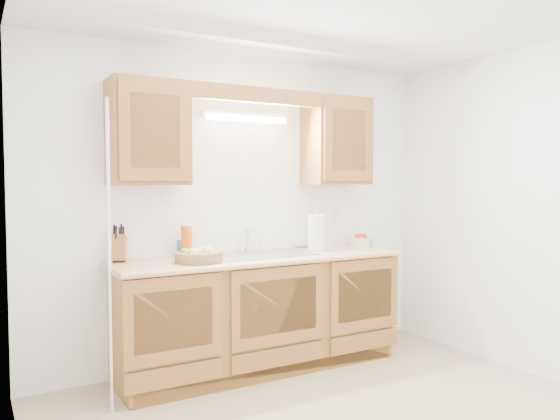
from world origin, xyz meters
TOP-DOWN VIEW (x-y plane):
  - room at (0.00, 0.00)m, footprint 3.52×3.50m
  - base_cabinets at (0.00, 1.20)m, footprint 2.20×0.60m
  - countertop at (0.00, 1.19)m, footprint 2.30×0.63m
  - upper_cabinet_left at (-0.83, 1.33)m, footprint 0.55×0.33m
  - upper_cabinet_right at (0.83, 1.33)m, footprint 0.55×0.33m
  - valance at (0.00, 1.19)m, footprint 2.20×0.05m
  - fluorescent_fixture at (0.00, 1.42)m, footprint 0.76×0.08m
  - sink at (0.00, 1.21)m, footprint 0.84×0.46m
  - wire_shelf_pole at (-1.20, 0.94)m, footprint 0.03×0.03m
  - outlet_plate at (0.95, 1.49)m, footprint 0.08×0.01m
  - fruit_basket at (-0.54, 1.10)m, footprint 0.41×0.41m
  - knife_block at (-1.03, 1.40)m, footprint 0.15×0.18m
  - orange_canister at (-0.54, 1.35)m, footprint 0.10×0.10m
  - soap_bottle at (-0.54, 1.40)m, footprint 0.10×0.10m
  - sponge at (0.54, 1.44)m, footprint 0.10×0.08m
  - paper_towel at (0.54, 1.20)m, footprint 0.18×0.18m
  - apple_bowl at (1.03, 1.25)m, footprint 0.27×0.27m

SIDE VIEW (x-z plane):
  - base_cabinets at x=0.00m, z-range 0.01..0.87m
  - sink at x=0.00m, z-range 0.65..1.01m
  - countertop at x=0.00m, z-range 0.86..0.90m
  - sponge at x=0.54m, z-range 0.90..0.92m
  - fruit_basket at x=-0.54m, z-range 0.89..1.00m
  - apple_bowl at x=1.03m, z-range 0.89..1.01m
  - soap_bottle at x=-0.54m, z-range 0.90..1.09m
  - wire_shelf_pole at x=-1.20m, z-range 0.00..2.00m
  - knife_block at x=-1.03m, z-range 0.86..1.14m
  - orange_canister at x=-0.54m, z-range 0.90..1.15m
  - paper_towel at x=0.54m, z-range 0.87..1.23m
  - outlet_plate at x=0.95m, z-range 1.09..1.21m
  - room at x=0.00m, z-range 0.00..2.50m
  - upper_cabinet_left at x=-0.83m, z-range 1.45..2.20m
  - upper_cabinet_right at x=0.83m, z-range 1.45..2.20m
  - fluorescent_fixture at x=0.00m, z-range 1.96..2.04m
  - valance at x=0.00m, z-range 2.08..2.20m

